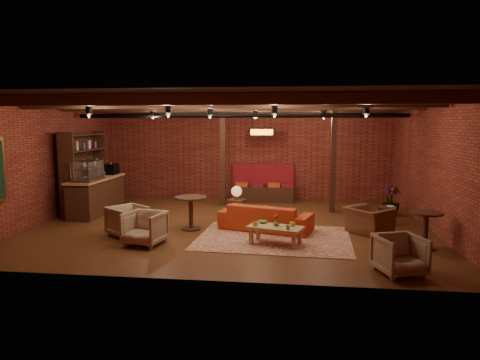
# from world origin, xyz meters

# --- Properties ---
(floor) EXTENTS (10.00, 10.00, 0.00)m
(floor) POSITION_xyz_m (0.00, 0.00, 0.00)
(floor) COLOR #3A210E
(floor) RESTS_ON ground
(ceiling) EXTENTS (10.00, 8.00, 0.02)m
(ceiling) POSITION_xyz_m (0.00, 0.00, 3.20)
(ceiling) COLOR black
(ceiling) RESTS_ON wall_back
(wall_back) EXTENTS (10.00, 0.02, 3.20)m
(wall_back) POSITION_xyz_m (0.00, 4.00, 1.60)
(wall_back) COLOR maroon
(wall_back) RESTS_ON ground
(wall_front) EXTENTS (10.00, 0.02, 3.20)m
(wall_front) POSITION_xyz_m (0.00, -4.00, 1.60)
(wall_front) COLOR maroon
(wall_front) RESTS_ON ground
(wall_left) EXTENTS (0.02, 8.00, 3.20)m
(wall_left) POSITION_xyz_m (-5.00, 0.00, 1.60)
(wall_left) COLOR maroon
(wall_left) RESTS_ON ground
(wall_right) EXTENTS (0.02, 8.00, 3.20)m
(wall_right) POSITION_xyz_m (5.00, 0.00, 1.60)
(wall_right) COLOR maroon
(wall_right) RESTS_ON ground
(ceiling_beams) EXTENTS (9.80, 6.40, 0.22)m
(ceiling_beams) POSITION_xyz_m (0.00, 0.00, 3.08)
(ceiling_beams) COLOR #321E10
(ceiling_beams) RESTS_ON ceiling
(ceiling_pipe) EXTENTS (9.60, 0.12, 0.12)m
(ceiling_pipe) POSITION_xyz_m (0.00, 1.60, 2.85)
(ceiling_pipe) COLOR black
(ceiling_pipe) RESTS_ON ceiling
(post_left) EXTENTS (0.16, 0.16, 3.20)m
(post_left) POSITION_xyz_m (-0.60, 2.60, 1.60)
(post_left) COLOR #321E10
(post_left) RESTS_ON ground
(post_right) EXTENTS (0.16, 0.16, 3.20)m
(post_right) POSITION_xyz_m (2.80, 2.00, 1.60)
(post_right) COLOR #321E10
(post_right) RESTS_ON ground
(service_counter) EXTENTS (0.80, 2.50, 1.60)m
(service_counter) POSITION_xyz_m (-4.10, 1.00, 0.80)
(service_counter) COLOR #321E10
(service_counter) RESTS_ON ground
(plant_counter) EXTENTS (0.35, 0.39, 0.30)m
(plant_counter) POSITION_xyz_m (-4.00, 1.20, 1.22)
(plant_counter) COLOR #337F33
(plant_counter) RESTS_ON service_counter
(shelving_hutch) EXTENTS (0.52, 2.00, 2.40)m
(shelving_hutch) POSITION_xyz_m (-4.50, 1.10, 1.20)
(shelving_hutch) COLOR #321E10
(shelving_hutch) RESTS_ON ground
(banquette) EXTENTS (2.10, 0.70, 1.00)m
(banquette) POSITION_xyz_m (0.60, 3.55, 0.50)
(banquette) COLOR maroon
(banquette) RESTS_ON ground
(service_sign) EXTENTS (0.86, 0.06, 0.30)m
(service_sign) POSITION_xyz_m (0.60, 3.10, 2.35)
(service_sign) COLOR orange
(service_sign) RESTS_ON ceiling
(ceiling_spotlights) EXTENTS (6.40, 4.40, 0.28)m
(ceiling_spotlights) POSITION_xyz_m (0.00, 0.00, 2.86)
(ceiling_spotlights) COLOR black
(ceiling_spotlights) RESTS_ON ceiling
(rug) EXTENTS (3.60, 2.83, 0.01)m
(rug) POSITION_xyz_m (1.20, -1.18, 0.01)
(rug) COLOR maroon
(rug) RESTS_ON floor
(sofa) EXTENTS (2.41, 1.51, 0.66)m
(sofa) POSITION_xyz_m (0.97, -0.44, 0.33)
(sofa) COLOR #AB3417
(sofa) RESTS_ON floor
(coffee_table) EXTENTS (1.29, 0.91, 0.65)m
(coffee_table) POSITION_xyz_m (1.25, -1.67, 0.36)
(coffee_table) COLOR olive
(coffee_table) RESTS_ON floor
(side_table_lamp) EXTENTS (0.56, 0.56, 0.92)m
(side_table_lamp) POSITION_xyz_m (0.09, 0.73, 0.70)
(side_table_lamp) COLOR #321E10
(side_table_lamp) RESTS_ON floor
(round_table_left) EXTENTS (0.80, 0.80, 0.83)m
(round_table_left) POSITION_xyz_m (-0.88, -0.61, 0.56)
(round_table_left) COLOR #321E10
(round_table_left) RESTS_ON floor
(armchair_a) EXTENTS (1.03, 1.04, 0.79)m
(armchair_a) POSITION_xyz_m (-2.23, -1.37, 0.39)
(armchair_a) COLOR #B5AB8C
(armchair_a) RESTS_ON floor
(armchair_b) EXTENTS (0.91, 0.88, 0.81)m
(armchair_b) POSITION_xyz_m (-1.58, -2.03, 0.40)
(armchair_b) COLOR #B5AB8C
(armchair_b) RESTS_ON floor
(armchair_right) EXTENTS (1.11, 1.14, 0.85)m
(armchair_right) POSITION_xyz_m (3.44, -0.44, 0.42)
(armchair_right) COLOR brown
(armchair_right) RESTS_ON floor
(side_table_book) EXTENTS (0.55, 0.55, 0.52)m
(side_table_book) POSITION_xyz_m (4.05, 0.40, 0.46)
(side_table_book) COLOR #321E10
(side_table_book) RESTS_ON floor
(round_table_right) EXTENTS (0.68, 0.68, 0.80)m
(round_table_right) POSITION_xyz_m (4.40, -1.63, 0.53)
(round_table_right) COLOR #321E10
(round_table_right) RESTS_ON floor
(armchair_far) EXTENTS (0.93, 0.90, 0.77)m
(armchair_far) POSITION_xyz_m (3.49, -3.29, 0.38)
(armchair_far) COLOR #B5AB8C
(armchair_far) RESTS_ON floor
(plant_tall) EXTENTS (1.95, 1.95, 2.70)m
(plant_tall) POSITION_xyz_m (4.40, 1.63, 1.35)
(plant_tall) COLOR #4C7F4C
(plant_tall) RESTS_ON floor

